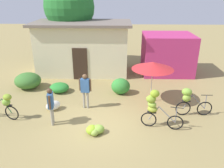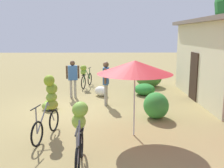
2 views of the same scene
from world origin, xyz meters
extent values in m
plane|color=#94814E|center=(0.00, 0.00, 0.00)|extent=(60.00, 60.00, 0.00)
cube|color=beige|center=(-1.50, 6.56, 1.60)|extent=(5.75, 2.77, 3.20)
cube|color=#72665B|center=(-1.50, 6.56, 3.28)|extent=(6.25, 3.27, 0.16)
cube|color=#332319|center=(-1.50, 5.16, 1.00)|extent=(0.90, 0.06, 2.00)
cube|color=#B82E6B|center=(4.10, 6.72, 1.29)|extent=(3.20, 2.80, 2.57)
cylinder|color=brown|center=(-2.54, 8.07, 1.56)|extent=(0.33, 0.33, 3.12)
sphere|color=#256E2B|center=(-2.54, 8.07, 4.15)|extent=(3.44, 3.44, 3.44)
ellipsoid|color=#3C732E|center=(-4.29, 3.70, 0.45)|extent=(1.47, 1.35, 0.90)
ellipsoid|color=#2C8531|center=(-2.38, 3.22, 0.26)|extent=(1.05, 0.95, 0.51)
ellipsoid|color=#348A35|center=(0.99, 3.11, 0.43)|extent=(1.01, 0.83, 0.86)
cylinder|color=beige|center=(2.49, 2.22, 1.00)|extent=(0.04, 0.04, 2.00)
cone|color=red|center=(2.49, 2.22, 1.90)|extent=(2.01, 2.01, 0.35)
torus|color=black|center=(-3.70, 0.29, 0.33)|extent=(0.66, 0.20, 0.67)
cylinder|color=#19592D|center=(-3.89, 0.33, 0.64)|extent=(0.41, 0.13, 0.64)
cube|color=black|center=(-3.81, 0.31, 0.70)|extent=(0.38, 0.22, 0.02)
ellipsoid|color=#77A838|center=(-3.84, 0.28, 0.86)|extent=(0.36, 0.29, 0.30)
ellipsoid|color=olive|center=(-3.77, 0.30, 1.08)|extent=(0.48, 0.44, 0.26)
torus|color=black|center=(3.15, -0.25, 0.32)|extent=(0.64, 0.18, 0.64)
torus|color=black|center=(2.12, -0.04, 0.32)|extent=(0.64, 0.18, 0.64)
cylinder|color=slate|center=(2.30, -0.08, 0.64)|extent=(0.40, 0.12, 0.65)
cylinder|color=slate|center=(2.81, -0.18, 0.64)|extent=(0.70, 0.18, 0.66)
cylinder|color=black|center=(3.15, -0.25, 1.00)|extent=(0.50, 0.13, 0.03)
cylinder|color=slate|center=(3.15, -0.25, 0.66)|extent=(0.04, 0.04, 0.68)
cube|color=black|center=(2.22, -0.06, 0.67)|extent=(0.38, 0.21, 0.02)
ellipsoid|color=#91A031|center=(2.24, -0.05, 0.81)|extent=(0.48, 0.44, 0.26)
ellipsoid|color=#8DB13A|center=(2.20, -0.06, 1.02)|extent=(0.44, 0.41, 0.26)
ellipsoid|color=#82A32F|center=(2.15, -0.06, 1.26)|extent=(0.40, 0.33, 0.32)
ellipsoid|color=#87A826|center=(2.28, -0.09, 1.51)|extent=(0.38, 0.32, 0.31)
torus|color=black|center=(4.71, 0.92, 0.34)|extent=(0.67, 0.06, 0.67)
torus|color=black|center=(3.76, 0.90, 0.34)|extent=(0.67, 0.06, 0.67)
cylinder|color=slate|center=(3.92, 0.91, 0.66)|extent=(0.37, 0.04, 0.66)
cylinder|color=slate|center=(4.40, 0.92, 0.66)|extent=(0.65, 0.05, 0.67)
cylinder|color=black|center=(4.71, 0.92, 1.00)|extent=(0.50, 0.04, 0.03)
cylinder|color=slate|center=(4.71, 0.92, 0.67)|extent=(0.04, 0.04, 0.66)
cube|color=black|center=(3.85, 0.90, 0.70)|extent=(0.36, 0.15, 0.02)
ellipsoid|color=#8AAB3C|center=(3.84, 0.87, 0.88)|extent=(0.46, 0.41, 0.34)
ellipsoid|color=#80B03A|center=(3.82, 0.90, 1.15)|extent=(0.49, 0.42, 0.33)
ellipsoid|color=#8EAC41|center=(-0.03, -0.73, 0.14)|extent=(0.44, 0.49, 0.29)
ellipsoid|color=#89AE38|center=(-0.16, -0.61, 0.13)|extent=(0.66, 0.67, 0.27)
ellipsoid|color=#91C028|center=(-0.16, -0.63, 0.18)|extent=(0.47, 0.53, 0.35)
ellipsoid|color=#89B63E|center=(0.08, -0.58, 0.17)|extent=(0.66, 0.62, 0.34)
ellipsoid|color=silver|center=(-2.17, 1.22, 0.22)|extent=(0.81, 0.80, 0.44)
cylinder|color=gray|center=(-1.85, -0.08, 0.40)|extent=(0.11, 0.11, 0.79)
cylinder|color=gray|center=(-1.88, 0.09, 0.40)|extent=(0.11, 0.11, 0.79)
cube|color=#33598C|center=(-1.86, 0.01, 1.11)|extent=(0.26, 0.43, 0.63)
cylinder|color=#4C3321|center=(-1.82, -0.24, 1.14)|extent=(0.08, 0.08, 0.57)
cylinder|color=#4C3321|center=(-1.90, 0.25, 1.14)|extent=(0.08, 0.08, 0.57)
sphere|color=#4C3321|center=(-1.86, 0.01, 1.53)|extent=(0.21, 0.21, 0.21)
cylinder|color=gray|center=(-0.57, 1.44, 0.42)|extent=(0.11, 0.11, 0.83)
cylinder|color=gray|center=(-0.75, 1.46, 0.42)|extent=(0.11, 0.11, 0.83)
cube|color=#33598C|center=(-0.66, 1.45, 1.16)|extent=(0.42, 0.25, 0.66)
cylinder|color=brown|center=(-0.41, 1.42, 1.19)|extent=(0.08, 0.08, 0.59)
cylinder|color=brown|center=(-0.91, 1.48, 1.19)|extent=(0.08, 0.08, 0.59)
sphere|color=brown|center=(-0.66, 1.45, 1.60)|extent=(0.23, 0.23, 0.23)
camera|label=1|loc=(0.85, -7.99, 5.20)|focal=36.04mm
camera|label=2|loc=(9.29, 1.49, 2.76)|focal=41.72mm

